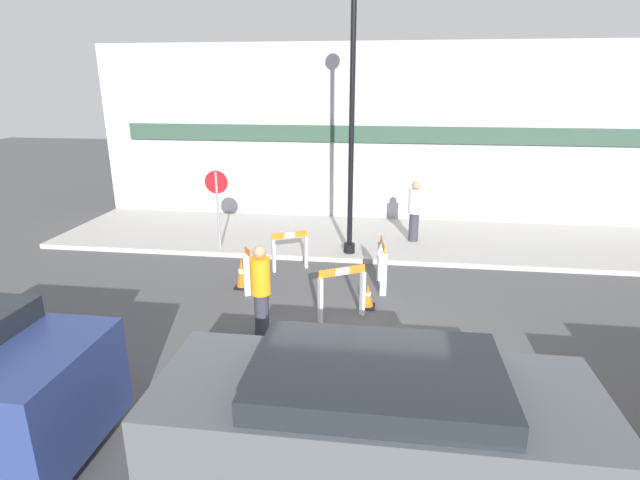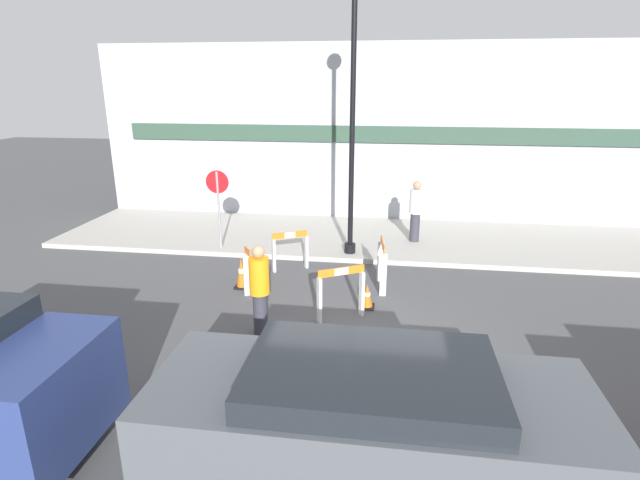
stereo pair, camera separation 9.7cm
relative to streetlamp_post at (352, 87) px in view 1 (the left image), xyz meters
The scene contains 15 objects.
ground_plane 6.55m from the streetlamp_post, 83.38° to the right, with size 60.00×60.00×0.00m, color #4C4C4F.
sidewalk_slab 4.49m from the streetlamp_post, 69.43° to the left, with size 18.00×3.99×0.13m.
storefront_facade 3.94m from the streetlamp_post, 80.92° to the left, with size 18.00×0.22×5.50m.
streetlamp_post is the anchor object (origin of this frame).
stop_sign 4.38m from the streetlamp_post, behind, with size 0.60×0.06×2.07m.
barricade_0 5.09m from the streetlamp_post, 87.94° to the right, with size 0.88×0.58×1.05m.
barricade_1 4.21m from the streetlamp_post, 65.93° to the right, with size 0.22×0.88×1.09m.
barricade_2 4.11m from the streetlamp_post, 141.02° to the right, with size 0.83×0.52×0.96m.
barricade_3 5.06m from the streetlamp_post, 119.23° to the right, with size 0.63×0.81×1.10m.
traffic_cone_0 5.02m from the streetlamp_post, 78.52° to the right, with size 0.30×0.30×0.50m.
traffic_cone_1 4.96m from the streetlamp_post, 127.80° to the right, with size 0.30×0.30×0.61m.
traffic_cone_2 5.06m from the streetlamp_post, 133.17° to the right, with size 0.30×0.30×0.69m.
person_worker 5.61m from the streetlamp_post, 105.92° to the right, with size 0.45×0.45×1.68m.
person_pedestrian 3.83m from the streetlamp_post, 36.19° to the left, with size 0.46×0.46×1.69m.
parked_car_1 8.54m from the streetlamp_post, 83.71° to the right, with size 4.55×1.92×1.69m.
Camera 1 is at (0.30, -7.26, 4.37)m, focal length 28.00 mm.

